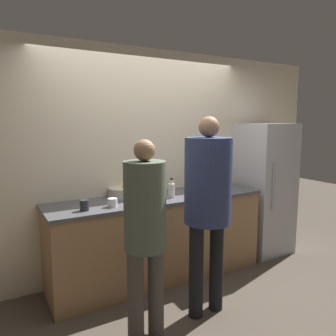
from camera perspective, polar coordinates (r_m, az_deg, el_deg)
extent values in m
plane|color=#4C4238|center=(3.69, 1.26, -20.59)|extent=(14.00, 14.00, 0.00)
cube|color=beige|center=(3.89, -4.11, 1.12)|extent=(5.20, 0.06, 2.60)
cube|color=#9E754C|center=(3.81, -1.76, -12.17)|extent=(2.43, 0.66, 0.91)
cube|color=#4C4C51|center=(3.67, -1.79, -5.24)|extent=(2.46, 0.69, 0.03)
cube|color=#B7B7BC|center=(4.65, 16.29, -3.38)|extent=(0.63, 0.64, 1.74)
cylinder|color=#99999E|center=(4.27, 17.83, -3.26)|extent=(0.02, 0.02, 0.61)
cylinder|color=#4C4742|center=(2.78, -5.67, -21.72)|extent=(0.13, 0.13, 0.79)
cylinder|color=#4C4742|center=(2.85, -2.12, -20.89)|extent=(0.13, 0.13, 0.79)
cylinder|color=#515B4C|center=(2.53, -4.03, -6.59)|extent=(0.33, 0.33, 0.69)
sphere|color=#936B4C|center=(2.46, -4.13, 3.09)|extent=(0.16, 0.16, 0.16)
cylinder|color=black|center=(3.11, 4.91, -17.41)|extent=(0.13, 0.13, 0.87)
cylinder|color=black|center=(3.24, 8.41, -16.41)|extent=(0.13, 0.13, 0.87)
cylinder|color=navy|center=(2.92, 6.97, -2.20)|extent=(0.42, 0.42, 0.76)
sphere|color=#936B4C|center=(2.87, 7.14, 7.12)|extent=(0.18, 0.18, 0.18)
cylinder|color=beige|center=(3.69, -7.95, -4.15)|extent=(0.32, 0.32, 0.10)
ellipsoid|color=yellow|center=(3.69, -7.40, -3.02)|extent=(0.15, 0.12, 0.04)
cylinder|color=silver|center=(4.28, 7.24, -2.22)|extent=(0.11, 0.11, 0.13)
cylinder|color=#99754C|center=(4.26, 7.14, -0.82)|extent=(0.01, 0.05, 0.24)
cylinder|color=#99754C|center=(4.28, 7.33, -0.79)|extent=(0.03, 0.05, 0.24)
cylinder|color=#99754C|center=(4.26, 7.36, -0.83)|extent=(0.05, 0.01, 0.24)
cylinder|color=#333338|center=(3.94, 5.91, -3.14)|extent=(0.06, 0.06, 0.13)
cylinder|color=#333338|center=(3.93, 5.93, -1.96)|extent=(0.03, 0.03, 0.04)
cylinder|color=black|center=(3.92, 5.93, -1.57)|extent=(0.03, 0.03, 0.01)
cylinder|color=silver|center=(3.60, 0.62, -3.98)|extent=(0.07, 0.07, 0.15)
cylinder|color=silver|center=(3.58, 0.62, -2.41)|extent=(0.03, 0.03, 0.05)
cylinder|color=black|center=(3.57, 0.62, -1.89)|extent=(0.04, 0.04, 0.02)
cylinder|color=white|center=(3.27, -9.64, -5.95)|extent=(0.09, 0.09, 0.08)
cylinder|color=#28282D|center=(3.19, -14.35, -6.30)|extent=(0.08, 0.08, 0.10)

